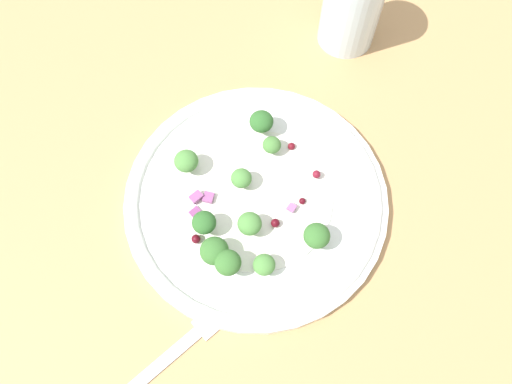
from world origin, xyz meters
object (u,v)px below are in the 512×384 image
Objects in this scene: fork at (162,363)px; plate at (256,199)px; broccoli_floret_1 at (228,263)px; broccoli_floret_2 at (242,182)px; water_glass at (352,6)px; broccoli_floret_0 at (272,145)px.

plate is at bearing -10.47° from fork.
broccoli_floret_1 reaches higher than plate.
plate is at bearing -1.36° from broccoli_floret_1.
plate reaches higher than fork.
broccoli_floret_1 is 1.18× the size of broccoli_floret_2.
broccoli_floret_2 reaches higher than fork.
broccoli_floret_2 is 25.70cm from water_glass.
broccoli_floret_0 is at bearing 0.59° from plate.
broccoli_floret_1 reaches higher than broccoli_floret_2.
fork is (-19.00, 3.51, -0.61)cm from plate.
fork is at bearing 172.12° from broccoli_floret_0.
broccoli_floret_2 reaches higher than broccoli_floret_0.
broccoli_floret_0 is 5.68cm from broccoli_floret_2.
broccoli_floret_2 is (8.95, 1.56, -0.62)cm from broccoli_floret_1.
plate is 2.68× the size of water_glass.
fork is 45.36cm from water_glass.
plate is 2.73cm from broccoli_floret_2.
water_glass reaches higher than broccoli_floret_1.
water_glass is (44.46, -7.40, 5.13)cm from fork.
water_glass reaches higher than broccoli_floret_2.
plate is at bearing 171.31° from water_glass.
plate is 8.83cm from broccoli_floret_1.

